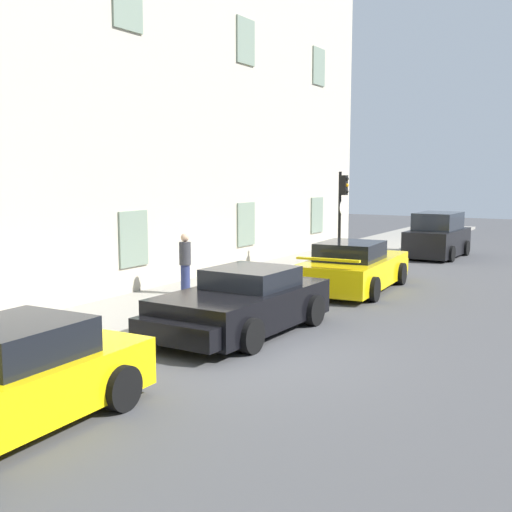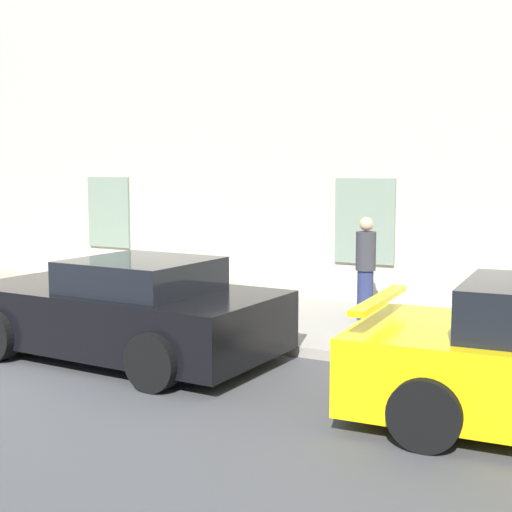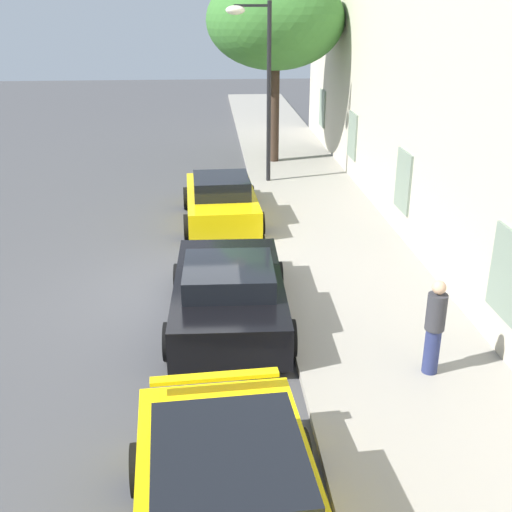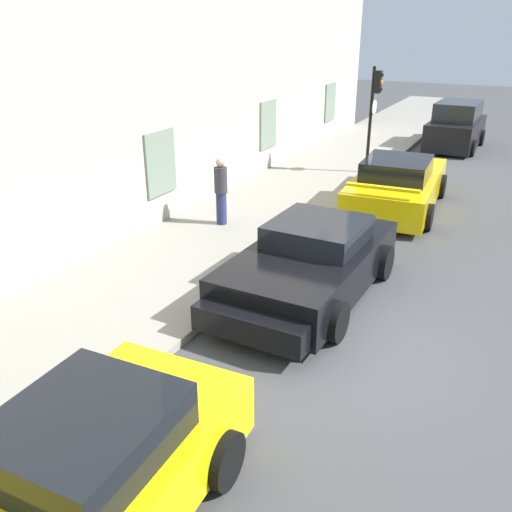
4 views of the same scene
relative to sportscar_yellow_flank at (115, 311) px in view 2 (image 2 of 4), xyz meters
The scene contains 4 objects.
ground_plane 1.53m from the sportscar_yellow_flank, 136.98° to the right, with size 80.00×80.00×0.00m, color #444447.
sidewalk 3.03m from the sportscar_yellow_flank, 110.14° to the left, with size 60.00×3.47×0.14m, color gray.
sportscar_yellow_flank is the anchor object (origin of this frame).
pedestrian_admiring 3.99m from the sportscar_yellow_flank, 53.21° to the left, with size 0.44×0.44×1.62m.
Camera 2 is at (7.23, -6.35, 2.46)m, focal length 49.89 mm.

